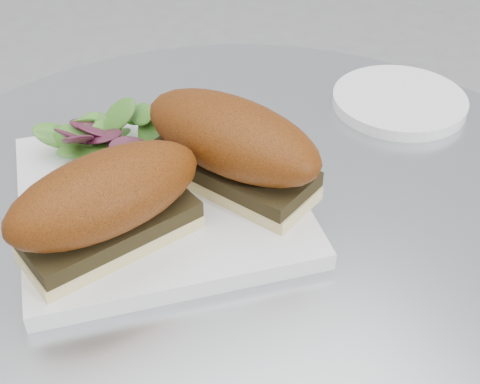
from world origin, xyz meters
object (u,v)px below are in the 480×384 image
object	(u,v)px
sandwich_left	(107,203)
sandwich_right	(231,144)
plate	(159,198)
saucer	(399,101)

from	to	relation	value
sandwich_left	sandwich_right	xyz separation A→B (m)	(0.12, 0.03, 0.00)
plate	sandwich_right	size ratio (longest dim) A/B	1.24
sandwich_right	plate	bearing A→B (deg)	-133.28
sandwich_right	saucer	bearing A→B (deg)	79.16
plate	saucer	world-z (taller)	plate
plate	saucer	bearing A→B (deg)	8.69
plate	sandwich_left	world-z (taller)	sandwich_left
sandwich_right	saucer	size ratio (longest dim) A/B	1.32
sandwich_left	saucer	xyz separation A→B (m)	(0.35, 0.09, -0.05)
saucer	sandwich_right	bearing A→B (deg)	-164.62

